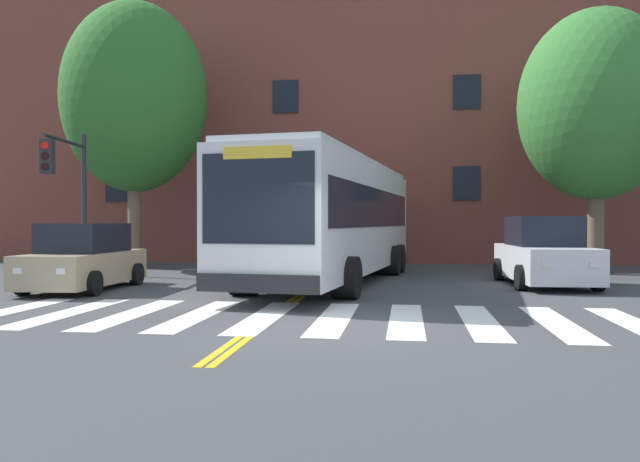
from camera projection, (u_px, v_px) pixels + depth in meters
ground_plane at (333, 329)px, 10.11m from camera, size 120.00×120.00×0.00m
crosswalk at (370, 319)px, 11.13m from camera, size 14.68×4.12×0.01m
lane_line_yellow_inner at (341, 265)px, 25.25m from camera, size 0.12×36.00×0.01m
lane_line_yellow_outer at (345, 265)px, 25.23m from camera, size 0.12×36.00×0.01m
city_bus at (334, 217)px, 17.96m from camera, size 4.21×12.63×3.47m
car_tan_near_lane at (84, 259)px, 15.93m from camera, size 2.06×4.27×1.70m
car_white_far_lane at (544, 254)px, 17.05m from camera, size 2.24×4.58×1.89m
traffic_light_far_corner at (68, 178)px, 19.26m from camera, size 0.58×2.92×4.63m
traffic_light_overhead at (304, 182)px, 19.78m from camera, size 0.35×3.13×4.63m
street_tree_curbside_large at (596, 105)px, 20.74m from camera, size 6.92×7.02×8.81m
street_tree_curbside_small at (134, 98)px, 23.26m from camera, size 6.66×6.42×9.95m
building_facade at (302, 123)px, 30.99m from camera, size 37.69×9.27×13.33m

